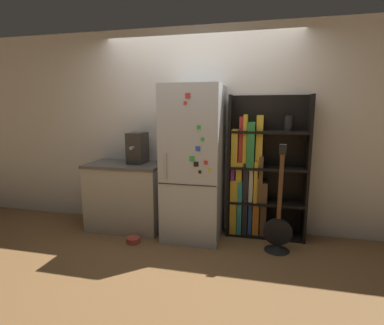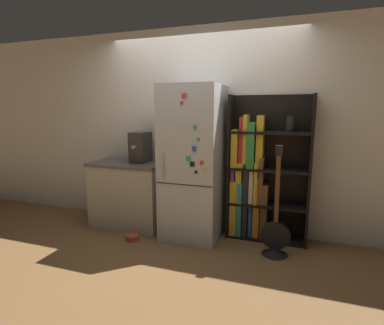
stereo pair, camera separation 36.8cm
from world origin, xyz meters
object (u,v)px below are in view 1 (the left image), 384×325
Objects in this scene: bookshelf at (256,176)px; guitar at (277,236)px; refrigerator at (194,163)px; espresso_machine at (137,148)px; pet_bowl at (133,240)px.

bookshelf is 0.77m from guitar.
bookshelf is (0.75, 0.22, -0.17)m from refrigerator.
espresso_machine is (-1.52, -0.11, 0.32)m from bookshelf.
pet_bowl is (-1.67, -0.18, -0.14)m from guitar.
refrigerator is at bearing 30.28° from pet_bowl.
bookshelf is 1.69m from pet_bowl.
espresso_machine is at bearing 172.23° from refrigerator.
refrigerator is at bearing -163.87° from bookshelf.
espresso_machine reaches higher than guitar.
guitar is at bearing 6.18° from pet_bowl.
pet_bowl is (0.12, -0.49, -1.04)m from espresso_machine.
guitar is (1.79, -0.31, -0.90)m from espresso_machine.
bookshelf is at bearing 23.09° from pet_bowl.
refrigerator is 11.06× the size of pet_bowl.
refrigerator is 1.17m from pet_bowl.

